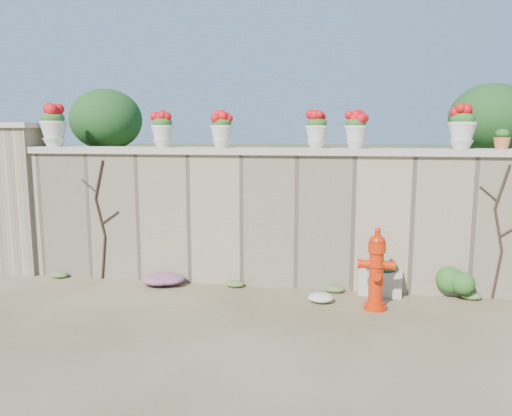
% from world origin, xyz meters
% --- Properties ---
extents(ground, '(80.00, 80.00, 0.00)m').
position_xyz_m(ground, '(0.00, 0.00, 0.00)').
color(ground, brown).
rests_on(ground, ground).
extents(stone_wall, '(8.00, 0.40, 2.00)m').
position_xyz_m(stone_wall, '(0.00, 1.80, 1.00)').
color(stone_wall, gray).
rests_on(stone_wall, ground).
extents(wall_cap, '(8.10, 0.52, 0.10)m').
position_xyz_m(wall_cap, '(0.00, 1.80, 2.05)').
color(wall_cap, '#BCB49F').
rests_on(wall_cap, stone_wall).
extents(gate_pillar, '(0.72, 0.72, 2.48)m').
position_xyz_m(gate_pillar, '(-4.15, 1.80, 1.26)').
color(gate_pillar, gray).
rests_on(gate_pillar, ground).
extents(raised_fill, '(9.00, 6.00, 2.00)m').
position_xyz_m(raised_fill, '(0.00, 5.00, 1.00)').
color(raised_fill, '#384C23').
rests_on(raised_fill, ground).
extents(back_shrub_left, '(1.30, 1.30, 1.10)m').
position_xyz_m(back_shrub_left, '(-3.20, 3.00, 2.55)').
color(back_shrub_left, '#143814').
rests_on(back_shrub_left, raised_fill).
extents(back_shrub_right, '(1.30, 1.30, 1.10)m').
position_xyz_m(back_shrub_right, '(3.40, 3.00, 2.55)').
color(back_shrub_right, '#143814').
rests_on(back_shrub_right, raised_fill).
extents(vine_left, '(0.60, 0.04, 1.91)m').
position_xyz_m(vine_left, '(-2.67, 1.58, 0.99)').
color(vine_left, black).
rests_on(vine_left, ground).
extents(vine_right, '(0.60, 0.04, 1.91)m').
position_xyz_m(vine_right, '(3.23, 1.58, 0.99)').
color(vine_right, black).
rests_on(vine_right, ground).
extents(fire_hydrant, '(0.47, 0.33, 1.09)m').
position_xyz_m(fire_hydrant, '(1.54, 0.90, 0.55)').
color(fire_hydrant, red).
rests_on(fire_hydrant, ground).
extents(planter_box, '(0.64, 0.43, 0.50)m').
position_xyz_m(planter_box, '(1.66, 1.55, 0.23)').
color(planter_box, '#BCB49F').
rests_on(planter_box, ground).
extents(green_shrub, '(0.62, 0.55, 0.58)m').
position_xyz_m(green_shrub, '(2.72, 1.45, 0.29)').
color(green_shrub, '#1E5119').
rests_on(green_shrub, ground).
extents(magenta_clump, '(0.89, 0.59, 0.24)m').
position_xyz_m(magenta_clump, '(-1.49, 1.38, 0.12)').
color(magenta_clump, '#AD2299').
rests_on(magenta_clump, ground).
extents(white_flowers, '(0.44, 0.36, 0.16)m').
position_xyz_m(white_flowers, '(0.77, 1.01, 0.08)').
color(white_flowers, white).
rests_on(white_flowers, ground).
extents(urn_pot_0, '(0.42, 0.42, 0.65)m').
position_xyz_m(urn_pot_0, '(-3.52, 1.80, 2.42)').
color(urn_pot_0, beige).
rests_on(urn_pot_0, wall_cap).
extents(urn_pot_1, '(0.35, 0.35, 0.54)m').
position_xyz_m(urn_pot_1, '(-1.69, 1.80, 2.37)').
color(urn_pot_1, beige).
rests_on(urn_pot_1, wall_cap).
extents(urn_pot_2, '(0.34, 0.34, 0.54)m').
position_xyz_m(urn_pot_2, '(-0.75, 1.80, 2.37)').
color(urn_pot_2, beige).
rests_on(urn_pot_2, wall_cap).
extents(urn_pot_3, '(0.34, 0.34, 0.53)m').
position_xyz_m(urn_pot_3, '(0.68, 1.80, 2.36)').
color(urn_pot_3, beige).
rests_on(urn_pot_3, wall_cap).
extents(urn_pot_4, '(0.34, 0.34, 0.53)m').
position_xyz_m(urn_pot_4, '(1.24, 1.80, 2.36)').
color(urn_pot_4, beige).
rests_on(urn_pot_4, wall_cap).
extents(urn_pot_5, '(0.38, 0.38, 0.60)m').
position_xyz_m(urn_pot_5, '(2.70, 1.80, 2.40)').
color(urn_pot_5, beige).
rests_on(urn_pot_5, wall_cap).
extents(terracotta_pot, '(0.22, 0.22, 0.27)m').
position_xyz_m(terracotta_pot, '(3.24, 1.80, 2.22)').
color(terracotta_pot, '#C0653A').
rests_on(terracotta_pot, wall_cap).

